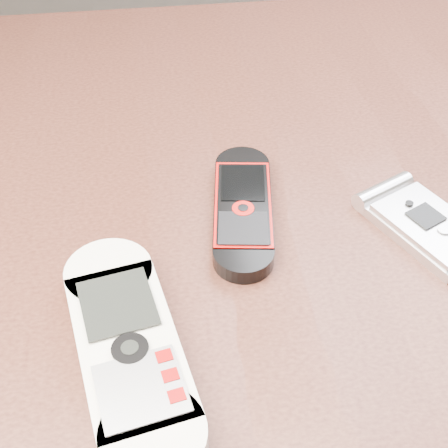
% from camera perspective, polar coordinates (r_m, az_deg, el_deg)
% --- Properties ---
extents(table, '(1.20, 0.80, 0.75)m').
position_cam_1_polar(table, '(0.55, -0.53, -8.90)').
color(table, black).
rests_on(table, ground).
extents(nokia_white, '(0.09, 0.19, 0.02)m').
position_cam_1_polar(nokia_white, '(0.39, -8.67, -11.23)').
color(nokia_white, white).
rests_on(nokia_white, table).
extents(nokia_black_red, '(0.06, 0.15, 0.01)m').
position_cam_1_polar(nokia_black_red, '(0.48, 1.73, 1.48)').
color(nokia_black_red, black).
rests_on(nokia_black_red, table).
extents(motorola_razr, '(0.09, 0.11, 0.02)m').
position_cam_1_polar(motorola_razr, '(0.49, 18.05, -0.07)').
color(motorola_razr, silver).
rests_on(motorola_razr, table).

